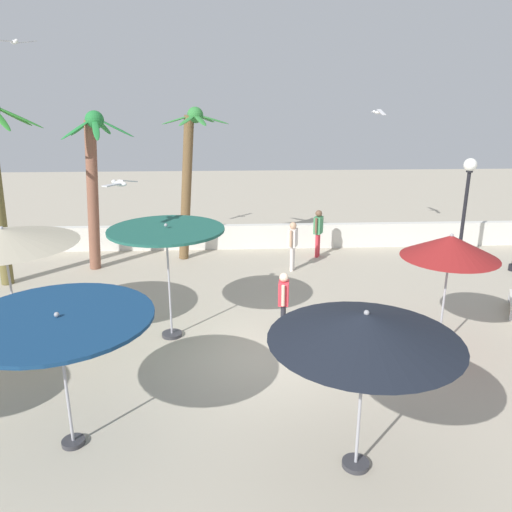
% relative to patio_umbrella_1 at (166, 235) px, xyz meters
% --- Properties ---
extents(ground_plane, '(56.00, 56.00, 0.00)m').
position_rel_patio_umbrella_1_xyz_m(ground_plane, '(2.12, -1.03, -2.52)').
color(ground_plane, '#B2A893').
extents(boundary_wall, '(25.20, 0.30, 0.90)m').
position_rel_patio_umbrella_1_xyz_m(boundary_wall, '(2.12, 7.16, -2.07)').
color(boundary_wall, silver).
rests_on(boundary_wall, ground_plane).
extents(patio_umbrella_1, '(2.64, 2.64, 2.80)m').
position_rel_patio_umbrella_1_xyz_m(patio_umbrella_1, '(0.00, 0.00, 0.00)').
color(patio_umbrella_1, '#333338').
rests_on(patio_umbrella_1, ground_plane).
extents(patio_umbrella_2, '(3.16, 3.16, 2.88)m').
position_rel_patio_umbrella_1_xyz_m(patio_umbrella_2, '(-3.44, -0.41, 0.12)').
color(patio_umbrella_2, '#333338').
rests_on(patio_umbrella_2, ground_plane).
extents(patio_umbrella_3, '(2.83, 2.83, 2.67)m').
position_rel_patio_umbrella_1_xyz_m(patio_umbrella_3, '(3.37, -4.66, -0.12)').
color(patio_umbrella_3, '#333338').
rests_on(patio_umbrella_3, ground_plane).
extents(patio_umbrella_4, '(2.95, 2.95, 2.41)m').
position_rel_patio_umbrella_1_xyz_m(patio_umbrella_4, '(-1.22, -3.91, -0.29)').
color(patio_umbrella_4, '#333338').
rests_on(patio_umbrella_4, ground_plane).
extents(patio_umbrella_5, '(2.08, 2.08, 2.75)m').
position_rel_patio_umbrella_1_xyz_m(patio_umbrella_5, '(6.16, -0.97, -0.09)').
color(patio_umbrella_5, '#333338').
rests_on(patio_umbrella_5, ground_plane).
extents(palm_tree_1, '(2.20, 2.10, 5.17)m').
position_rel_patio_umbrella_1_xyz_m(palm_tree_1, '(0.08, 6.04, 0.64)').
color(palm_tree_1, brown).
rests_on(palm_tree_1, ground_plane).
extents(palm_tree_2, '(2.22, 2.35, 5.09)m').
position_rel_patio_umbrella_1_xyz_m(palm_tree_2, '(-2.86, 5.12, 0.57)').
color(palm_tree_2, brown).
rests_on(palm_tree_2, ground_plane).
extents(lamp_post_1, '(0.43, 0.43, 3.56)m').
position_rel_patio_umbrella_1_xyz_m(lamp_post_1, '(9.31, 5.18, -0.10)').
color(lamp_post_1, black).
rests_on(lamp_post_1, ground_plane).
extents(guest_1, '(0.29, 0.55, 1.57)m').
position_rel_patio_umbrella_1_xyz_m(guest_1, '(2.69, -0.04, -1.58)').
color(guest_1, '#26262D').
rests_on(guest_1, ground_plane).
extents(guest_2, '(0.36, 0.52, 1.63)m').
position_rel_patio_umbrella_1_xyz_m(guest_2, '(3.46, 4.58, -1.54)').
color(guest_2, silver).
rests_on(guest_2, ground_plane).
extents(guest_3, '(0.38, 0.50, 1.70)m').
position_rel_patio_umbrella_1_xyz_m(guest_3, '(4.52, 5.99, -1.49)').
color(guest_3, '#D8333F').
rests_on(guest_3, ground_plane).
extents(seagull_0, '(0.38, 1.25, 0.19)m').
position_rel_patio_umbrella_1_xyz_m(seagull_0, '(6.93, 7.98, 2.38)').
color(seagull_0, white).
extents(seagull_1, '(1.03, 1.06, 0.15)m').
position_rel_patio_umbrella_1_xyz_m(seagull_1, '(-4.70, 4.98, 4.47)').
color(seagull_1, white).
extents(seagull_2, '(0.59, 1.02, 0.14)m').
position_rel_patio_umbrella_1_xyz_m(seagull_2, '(-0.94, -0.05, 1.20)').
color(seagull_2, white).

